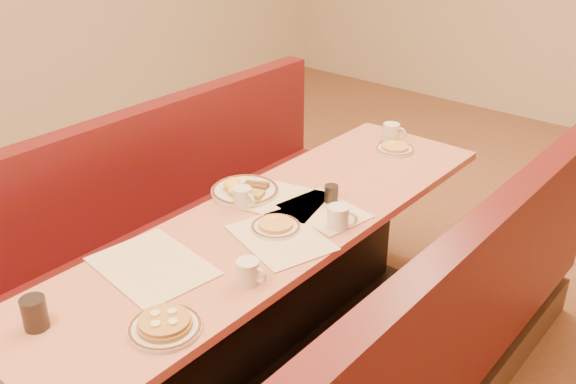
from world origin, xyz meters
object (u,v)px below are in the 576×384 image
Objects in this scene: eggs_plate at (244,190)px; booth_left at (169,241)px; pancake_plate at (165,325)px; coffee_mug_d at (392,132)px; booth_right at (415,365)px; coffee_mug_c at (339,217)px; soda_tumbler_near at (35,313)px; coffee_mug_b at (243,197)px; soda_tumbler_mid at (331,194)px; diner_table at (275,292)px; coffee_mug_a at (249,272)px.

booth_left is at bearing -167.30° from eggs_plate.
coffee_mug_d is at bearing 98.93° from pancake_plate.
coffee_mug_c is (-0.48, 0.13, 0.44)m from booth_right.
booth_right is 1.43m from soda_tumbler_near.
booth_right is 19.76× the size of coffee_mug_c.
eggs_plate is at bearing 118.42° from pancake_plate.
coffee_mug_b is at bearing 171.63° from coffee_mug_c.
booth_right is 19.93× the size of coffee_mug_d.
coffee_mug_d is at bearing 102.69° from soda_tumbler_mid.
coffee_mug_c reaches higher than diner_table.
coffee_mug_d is (-0.30, 1.89, 0.03)m from pancake_plate.
coffee_mug_d is (-0.09, 1.10, 0.43)m from diner_table.
coffee_mug_c is (0.98, 0.13, 0.44)m from booth_left.
coffee_mug_b is 1.06m from soda_tumbler_near.
coffee_mug_b is at bearing 0.99° from booth_left.
pancake_plate is 0.43m from soda_tumbler_near.
coffee_mug_b is 0.40m from soda_tumbler_mid.
coffee_mug_a is (0.97, -0.41, 0.44)m from booth_left.
coffee_mug_c is at bearing -93.23° from coffee_mug_d.
coffee_mug_d is at bearing 59.76° from booth_left.
coffee_mug_a reaches higher than coffee_mug_b.
coffee_mug_d is at bearing 91.64° from coffee_mug_a.
booth_left reaches higher than coffee_mug_d.
diner_table is 1.00× the size of booth_right.
diner_table is 1.18m from coffee_mug_d.
booth_right is 0.67m from coffee_mug_c.
booth_right reaches higher than soda_tumbler_near.
coffee_mug_d is 1.44× the size of soda_tumbler_mid.
coffee_mug_c is (0.52, 0.03, 0.03)m from eggs_plate.
eggs_plate is 3.65× the size of soda_tumbler_mid.
coffee_mug_b is 0.46m from coffee_mug_c.
diner_table is 0.46m from coffee_mug_b.
coffee_mug_b is (0.54, 0.01, 0.44)m from booth_left.
eggs_plate is 2.53× the size of coffee_mug_d.
soda_tumbler_near is (0.06, -1.06, 0.01)m from coffee_mug_b.
diner_table is 1.14m from soda_tumbler_near.
eggs_plate reaches higher than pancake_plate.
coffee_mug_a is at bearing -22.88° from booth_left.
pancake_plate is at bearing -83.97° from soda_tumbler_mid.
coffee_mug_d reaches higher than pancake_plate.
soda_tumbler_mid is (-0.16, 0.16, -0.01)m from coffee_mug_c.
soda_tumbler_near is at bearing -86.08° from coffee_mug_b.
booth_left is at bearing 180.00° from diner_table.
diner_table is 19.93× the size of coffee_mug_d.
diner_table is at bearing 104.73° from pancake_plate.
soda_tumbler_mid is at bearing 96.03° from pancake_plate.
coffee_mug_d is at bearing 88.89° from soda_tumbler_near.
coffee_mug_c is at bearing 72.00° from soda_tumbler_near.
coffee_mug_b is at bearing 179.41° from booth_right.
soda_tumbler_mid is (-0.11, 1.07, 0.02)m from pancake_plate.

